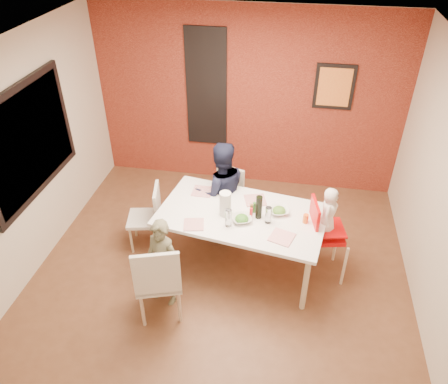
% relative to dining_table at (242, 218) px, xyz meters
% --- Properties ---
extents(ground, '(4.50, 4.50, 0.00)m').
position_rel_dining_table_xyz_m(ground, '(-0.22, -0.27, -0.72)').
color(ground, brown).
rests_on(ground, ground).
extents(ceiling, '(4.50, 4.50, 0.02)m').
position_rel_dining_table_xyz_m(ceiling, '(-0.22, -0.27, 1.98)').
color(ceiling, white).
rests_on(ceiling, wall_back).
extents(wall_back, '(4.50, 0.02, 2.70)m').
position_rel_dining_table_xyz_m(wall_back, '(-0.22, 1.98, 0.63)').
color(wall_back, beige).
rests_on(wall_back, ground).
extents(wall_front, '(4.50, 0.02, 2.70)m').
position_rel_dining_table_xyz_m(wall_front, '(-0.22, -2.52, 0.63)').
color(wall_front, beige).
rests_on(wall_front, ground).
extents(wall_left, '(0.02, 4.50, 2.70)m').
position_rel_dining_table_xyz_m(wall_left, '(-2.47, -0.27, 0.63)').
color(wall_left, beige).
rests_on(wall_left, ground).
extents(wall_right, '(0.02, 4.50, 2.70)m').
position_rel_dining_table_xyz_m(wall_right, '(2.03, -0.27, 0.63)').
color(wall_right, beige).
rests_on(wall_right, ground).
extents(brick_accent_wall, '(4.50, 0.02, 2.70)m').
position_rel_dining_table_xyz_m(brick_accent_wall, '(-0.22, 1.96, 0.63)').
color(brick_accent_wall, maroon).
rests_on(brick_accent_wall, ground).
extents(picture_window_frame, '(0.05, 1.70, 1.30)m').
position_rel_dining_table_xyz_m(picture_window_frame, '(-2.44, -0.07, 0.83)').
color(picture_window_frame, black).
rests_on(picture_window_frame, wall_left).
extents(picture_window_pane, '(0.02, 1.55, 1.15)m').
position_rel_dining_table_xyz_m(picture_window_pane, '(-2.42, -0.07, 0.83)').
color(picture_window_pane, black).
rests_on(picture_window_pane, wall_left).
extents(glassblock_strip, '(0.55, 0.03, 1.70)m').
position_rel_dining_table_xyz_m(glassblock_strip, '(-0.82, 1.95, 0.78)').
color(glassblock_strip, silver).
rests_on(glassblock_strip, wall_back).
extents(glassblock_surround, '(0.60, 0.03, 1.76)m').
position_rel_dining_table_xyz_m(glassblock_surround, '(-0.82, 1.94, 0.78)').
color(glassblock_surround, black).
rests_on(glassblock_surround, wall_back).
extents(art_print_frame, '(0.54, 0.03, 0.64)m').
position_rel_dining_table_xyz_m(art_print_frame, '(0.98, 1.94, 0.93)').
color(art_print_frame, black).
rests_on(art_print_frame, wall_back).
extents(art_print_canvas, '(0.44, 0.01, 0.54)m').
position_rel_dining_table_xyz_m(art_print_canvas, '(0.98, 1.93, 0.93)').
color(art_print_canvas, orange).
rests_on(art_print_canvas, wall_back).
extents(dining_table, '(2.05, 1.35, 0.79)m').
position_rel_dining_table_xyz_m(dining_table, '(0.00, 0.00, 0.00)').
color(dining_table, white).
rests_on(dining_table, ground).
extents(chair_near, '(0.60, 0.60, 1.02)m').
position_rel_dining_table_xyz_m(chair_near, '(-0.73, -0.96, -0.15)').
color(chair_near, beige).
rests_on(chair_near, ground).
extents(chair_far, '(0.53, 0.53, 0.89)m').
position_rel_dining_table_xyz_m(chair_far, '(-0.31, 0.74, -0.23)').
color(chair_far, silver).
rests_on(chair_far, ground).
extents(chair_left, '(0.48, 0.48, 0.88)m').
position_rel_dining_table_xyz_m(chair_left, '(-1.20, 0.18, -0.23)').
color(chair_left, beige).
rests_on(chair_left, ground).
extents(high_chair, '(0.52, 0.52, 1.06)m').
position_rel_dining_table_xyz_m(high_chair, '(0.94, 0.02, -0.09)').
color(high_chair, red).
rests_on(high_chair, ground).
extents(child_near, '(0.46, 0.37, 1.10)m').
position_rel_dining_table_xyz_m(child_near, '(-0.76, -0.71, -0.17)').
color(child_near, brown).
rests_on(child_near, ground).
extents(child_far, '(0.83, 0.75, 1.41)m').
position_rel_dining_table_xyz_m(child_far, '(-0.34, 0.50, -0.02)').
color(child_far, black).
rests_on(child_far, ground).
extents(toddler, '(0.26, 0.33, 0.61)m').
position_rel_dining_table_xyz_m(toddler, '(0.97, 0.03, 0.20)').
color(toddler, white).
rests_on(toddler, high_chair).
extents(plate_near_left, '(0.26, 0.26, 0.01)m').
position_rel_dining_table_xyz_m(plate_near_left, '(-0.50, -0.30, 0.08)').
color(plate_near_left, silver).
rests_on(plate_near_left, dining_table).
extents(plate_far_mid, '(0.30, 0.30, 0.01)m').
position_rel_dining_table_xyz_m(plate_far_mid, '(0.12, 0.28, 0.08)').
color(plate_far_mid, silver).
rests_on(plate_far_mid, dining_table).
extents(plate_near_right, '(0.31, 0.31, 0.01)m').
position_rel_dining_table_xyz_m(plate_near_right, '(0.48, -0.35, 0.08)').
color(plate_near_right, white).
rests_on(plate_near_right, dining_table).
extents(plate_far_left, '(0.24, 0.24, 0.01)m').
position_rel_dining_table_xyz_m(plate_far_left, '(-0.55, 0.35, 0.08)').
color(plate_far_left, silver).
rests_on(plate_far_left, dining_table).
extents(salad_bowl_a, '(0.29, 0.29, 0.05)m').
position_rel_dining_table_xyz_m(salad_bowl_a, '(0.02, -0.13, 0.10)').
color(salad_bowl_a, white).
rests_on(salad_bowl_a, dining_table).
extents(salad_bowl_b, '(0.28, 0.28, 0.06)m').
position_rel_dining_table_xyz_m(salad_bowl_b, '(0.42, 0.09, 0.10)').
color(salad_bowl_b, white).
rests_on(salad_bowl_b, dining_table).
extents(wine_bottle, '(0.08, 0.08, 0.29)m').
position_rel_dining_table_xyz_m(wine_bottle, '(0.20, -0.04, 0.21)').
color(wine_bottle, black).
rests_on(wine_bottle, dining_table).
extents(wine_glass_a, '(0.07, 0.07, 0.21)m').
position_rel_dining_table_xyz_m(wine_glass_a, '(-0.12, -0.24, 0.18)').
color(wine_glass_a, silver).
rests_on(wine_glass_a, dining_table).
extents(wine_glass_b, '(0.07, 0.07, 0.20)m').
position_rel_dining_table_xyz_m(wine_glass_b, '(0.31, -0.11, 0.17)').
color(wine_glass_b, white).
rests_on(wine_glass_b, dining_table).
extents(paper_towel_roll, '(0.13, 0.13, 0.30)m').
position_rel_dining_table_xyz_m(paper_towel_roll, '(-0.19, -0.05, 0.22)').
color(paper_towel_roll, silver).
rests_on(paper_towel_roll, dining_table).
extents(condiment_red, '(0.04, 0.04, 0.14)m').
position_rel_dining_table_xyz_m(condiment_red, '(0.11, -0.06, 0.14)').
color(condiment_red, red).
rests_on(condiment_red, dining_table).
extents(condiment_green, '(0.04, 0.04, 0.14)m').
position_rel_dining_table_xyz_m(condiment_green, '(0.14, 0.05, 0.14)').
color(condiment_green, '#2D6E24').
rests_on(condiment_green, dining_table).
extents(condiment_brown, '(0.04, 0.04, 0.14)m').
position_rel_dining_table_xyz_m(condiment_brown, '(0.11, 0.01, 0.14)').
color(condiment_brown, brown).
rests_on(condiment_brown, dining_table).
extents(sippy_cup, '(0.06, 0.06, 0.11)m').
position_rel_dining_table_xyz_m(sippy_cup, '(0.73, -0.04, 0.12)').
color(sippy_cup, orange).
rests_on(sippy_cup, dining_table).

